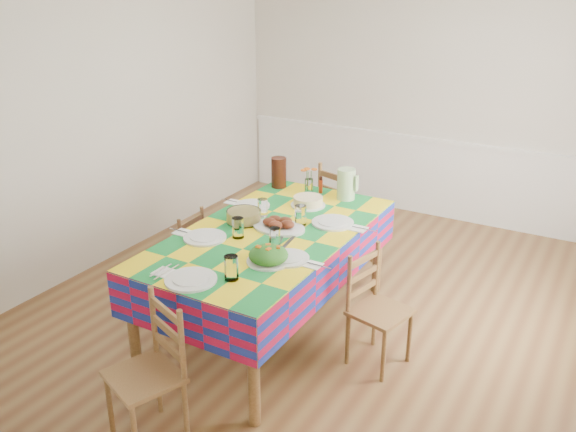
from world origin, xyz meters
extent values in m
cube|color=brown|center=(0.00, 0.00, -0.02)|extent=(4.50, 5.00, 0.04)
cube|color=beige|center=(0.00, 2.52, 1.35)|extent=(4.50, 0.04, 2.70)
cube|color=beige|center=(0.00, -2.52, 1.35)|extent=(4.50, 0.04, 2.70)
cube|color=beige|center=(-2.27, 0.00, 1.35)|extent=(0.04, 5.00, 2.70)
cube|color=white|center=(0.00, 2.47, 0.90)|extent=(4.41, 0.06, 0.04)
cube|color=white|center=(0.00, 2.48, 0.45)|extent=(4.41, 0.03, 0.90)
cylinder|color=brown|center=(-0.67, -1.57, 0.40)|extent=(0.08, 0.08, 0.80)
cylinder|color=brown|center=(0.32, -1.57, 0.40)|extent=(0.08, 0.08, 0.80)
cylinder|color=brown|center=(-0.67, 0.44, 0.40)|extent=(0.08, 0.08, 0.80)
cylinder|color=brown|center=(0.32, 0.44, 0.40)|extent=(0.08, 0.08, 0.80)
cube|color=brown|center=(-0.17, -0.57, 0.82)|extent=(1.13, 2.14, 0.04)
cube|color=maroon|center=(-0.17, -0.57, 0.85)|extent=(1.17, 2.18, 0.01)
cube|color=maroon|center=(-0.76, -0.57, 0.68)|extent=(0.01, 2.18, 0.34)
cube|color=maroon|center=(0.41, -0.57, 0.68)|extent=(0.01, 2.18, 0.34)
cube|color=maroon|center=(-0.17, -1.66, 0.68)|extent=(1.17, 0.01, 0.34)
cube|color=maroon|center=(-0.17, 0.53, 0.68)|extent=(1.17, 0.01, 0.34)
cylinder|color=silver|center=(-0.19, -1.49, 0.86)|extent=(0.34, 0.34, 0.02)
cylinder|color=silver|center=(-0.19, -1.49, 0.87)|extent=(0.24, 0.24, 0.01)
cylinder|color=white|center=(0.02, -1.34, 0.93)|extent=(0.09, 0.09, 0.16)
cube|color=white|center=(-0.41, -1.49, 0.86)|extent=(0.12, 0.12, 0.01)
cube|color=silver|center=(-0.44, -1.49, 0.86)|extent=(0.01, 0.21, 0.00)
cube|color=silver|center=(-0.39, -1.49, 0.86)|extent=(0.01, 0.25, 0.00)
cylinder|color=silver|center=(-0.51, -0.92, 0.86)|extent=(0.32, 0.32, 0.02)
cylinder|color=silver|center=(-0.51, -0.92, 0.87)|extent=(0.22, 0.22, 0.01)
cylinder|color=white|center=(-0.31, -0.77, 0.93)|extent=(0.09, 0.09, 0.15)
cube|color=white|center=(-0.72, -0.92, 0.86)|extent=(0.12, 0.12, 0.01)
cube|color=silver|center=(-0.75, -0.92, 0.86)|extent=(0.20, 0.01, 0.00)
cube|color=silver|center=(-0.70, -0.92, 0.86)|extent=(0.24, 0.01, 0.00)
cylinder|color=silver|center=(-0.57, -0.19, 0.86)|extent=(0.30, 0.30, 0.02)
cylinder|color=silver|center=(-0.57, -0.19, 0.87)|extent=(0.21, 0.21, 0.01)
cylinder|color=white|center=(-0.38, -0.33, 0.92)|extent=(0.08, 0.08, 0.14)
cube|color=white|center=(-0.77, -0.19, 0.86)|extent=(0.11, 0.11, 0.01)
cube|color=silver|center=(-0.79, -0.19, 0.86)|extent=(0.19, 0.01, 0.00)
cube|color=silver|center=(-0.75, -0.19, 0.86)|extent=(0.22, 0.01, 0.00)
cylinder|color=silver|center=(0.19, -0.91, 0.86)|extent=(0.29, 0.29, 0.02)
cylinder|color=silver|center=(0.19, -0.91, 0.87)|extent=(0.21, 0.21, 0.01)
cylinder|color=white|center=(0.00, -0.78, 0.92)|extent=(0.08, 0.08, 0.14)
cube|color=white|center=(0.38, -0.91, 0.86)|extent=(0.11, 0.11, 0.01)
cube|color=silver|center=(0.36, -0.91, 0.86)|extent=(0.18, 0.01, 0.00)
cube|color=silver|center=(0.41, -0.91, 0.86)|extent=(0.22, 0.01, 0.00)
cylinder|color=silver|center=(0.18, -0.19, 0.86)|extent=(0.33, 0.33, 0.02)
cylinder|color=silver|center=(0.18, -0.19, 0.87)|extent=(0.23, 0.23, 0.01)
cylinder|color=white|center=(-0.03, -0.34, 0.93)|extent=(0.09, 0.09, 0.16)
cube|color=white|center=(0.40, -0.19, 0.86)|extent=(0.12, 0.12, 0.01)
cube|color=silver|center=(0.37, -0.19, 0.86)|extent=(0.21, 0.01, 0.00)
cube|color=silver|center=(0.42, -0.19, 0.86)|extent=(0.24, 0.01, 0.00)
ellipsoid|color=silver|center=(-0.13, -0.49, 0.86)|extent=(0.42, 0.30, 0.02)
ellipsoid|color=black|center=(-0.06, -0.49, 0.90)|extent=(0.11, 0.09, 0.06)
ellipsoid|color=black|center=(-0.11, -0.43, 0.90)|extent=(0.11, 0.09, 0.06)
ellipsoid|color=black|center=(-0.19, -0.45, 0.90)|extent=(0.11, 0.09, 0.06)
ellipsoid|color=black|center=(-0.20, -0.51, 0.90)|extent=(0.11, 0.09, 0.06)
ellipsoid|color=black|center=(-0.13, -0.54, 0.90)|extent=(0.11, 0.09, 0.06)
cylinder|color=silver|center=(0.10, -1.01, 0.86)|extent=(0.30, 0.30, 0.01)
ellipsoid|color=#104010|center=(0.10, -1.01, 0.91)|extent=(0.27, 0.27, 0.12)
cube|color=#D25F12|center=(0.04, -1.04, 0.97)|extent=(0.03, 0.02, 0.01)
cube|color=#D25F12|center=(0.08, -0.98, 0.97)|extent=(0.04, 0.04, 0.01)
cube|color=#D25F12|center=(0.12, -1.04, 0.97)|extent=(0.03, 0.04, 0.01)
cube|color=#D25F12|center=(0.16, -0.98, 0.97)|extent=(0.04, 0.04, 0.01)
cylinder|color=white|center=(-0.44, -0.51, 0.90)|extent=(0.27, 0.27, 0.10)
cylinder|color=tan|center=(-0.44, -0.51, 0.90)|extent=(0.25, 0.25, 0.08)
cylinder|color=silver|center=(-0.17, 0.05, 0.86)|extent=(0.29, 0.29, 0.01)
cylinder|color=#DFC988|center=(-0.17, 0.05, 0.90)|extent=(0.25, 0.25, 0.07)
cube|color=black|center=(0.00, -0.70, 0.86)|extent=(0.14, 0.34, 0.01)
cube|color=black|center=(0.06, -0.68, 0.86)|extent=(0.07, 0.36, 0.01)
cylinder|color=white|center=(-0.32, 0.35, 0.91)|extent=(0.07, 0.07, 0.13)
cylinder|color=#2A7527|center=(-0.34, 0.35, 0.96)|extent=(0.01, 0.01, 0.18)
ellipsoid|color=#D25F12|center=(-0.37, 0.35, 1.05)|extent=(0.06, 0.06, 0.02)
cylinder|color=#2A7527|center=(-0.31, 0.36, 0.96)|extent=(0.01, 0.01, 0.18)
ellipsoid|color=#D25F12|center=(-0.28, 0.37, 1.07)|extent=(0.06, 0.06, 0.02)
cylinder|color=#2A7527|center=(-0.32, 0.33, 0.96)|extent=(0.01, 0.01, 0.18)
ellipsoid|color=#D25F12|center=(-0.32, 0.31, 1.08)|extent=(0.06, 0.06, 0.02)
cylinder|color=red|center=(-0.23, 0.39, 0.93)|extent=(0.04, 0.04, 0.15)
cylinder|color=#A5CC90|center=(0.03, 0.37, 0.99)|extent=(0.16, 0.16, 0.27)
cylinder|color=#32130B|center=(-0.63, 0.35, 0.99)|extent=(0.14, 0.14, 0.27)
cube|color=silver|center=(-0.18, -1.59, 0.86)|extent=(0.09, 0.03, 0.02)
cylinder|color=brown|center=(-0.39, -2.08, 0.22)|extent=(0.03, 0.03, 0.44)
cylinder|color=brown|center=(-0.27, -1.78, 0.22)|extent=(0.03, 0.03, 0.44)
cylinder|color=brown|center=(0.05, -1.90, 0.22)|extent=(0.03, 0.03, 0.44)
cube|color=brown|center=(-0.17, -1.99, 0.45)|extent=(0.52, 0.51, 0.03)
cylinder|color=brown|center=(-0.27, -1.77, 0.68)|extent=(0.03, 0.03, 0.48)
cylinder|color=brown|center=(0.06, -1.90, 0.68)|extent=(0.03, 0.03, 0.48)
cube|color=brown|center=(-0.11, -1.83, 0.58)|extent=(0.33, 0.14, 0.05)
cube|color=brown|center=(-0.11, -1.83, 0.71)|extent=(0.33, 0.14, 0.05)
cube|color=brown|center=(-0.11, -1.83, 0.83)|extent=(0.33, 0.14, 0.05)
cylinder|color=brown|center=(0.07, 0.98, 0.24)|extent=(0.04, 0.04, 0.48)
cylinder|color=brown|center=(-0.30, 1.09, 0.24)|extent=(0.04, 0.04, 0.48)
cylinder|color=brown|center=(-0.04, 0.63, 0.24)|extent=(0.04, 0.04, 0.48)
cylinder|color=brown|center=(-0.41, 0.75, 0.24)|extent=(0.04, 0.04, 0.48)
cube|color=brown|center=(-0.17, 0.86, 0.49)|extent=(0.56, 0.54, 0.03)
cylinder|color=brown|center=(-0.05, 0.62, 0.74)|extent=(0.04, 0.04, 0.53)
cylinder|color=brown|center=(-0.41, 0.74, 0.74)|extent=(0.04, 0.04, 0.53)
cube|color=brown|center=(-0.23, 0.68, 0.64)|extent=(0.37, 0.14, 0.05)
cube|color=brown|center=(-0.23, 0.68, 0.78)|extent=(0.37, 0.14, 0.05)
cube|color=brown|center=(-0.23, 0.68, 0.91)|extent=(0.37, 0.14, 0.05)
cylinder|color=brown|center=(-1.25, -0.41, 0.20)|extent=(0.03, 0.03, 0.40)
cylinder|color=brown|center=(-1.24, -0.73, 0.20)|extent=(0.03, 0.03, 0.40)
cylinder|color=brown|center=(-0.95, -0.40, 0.20)|extent=(0.03, 0.03, 0.40)
cylinder|color=brown|center=(-0.93, -0.72, 0.20)|extent=(0.03, 0.03, 0.40)
cube|color=brown|center=(-1.09, -0.57, 0.41)|extent=(0.38, 0.39, 0.03)
cylinder|color=brown|center=(-0.94, -0.40, 0.62)|extent=(0.03, 0.03, 0.45)
cylinder|color=brown|center=(-0.92, -0.72, 0.62)|extent=(0.03, 0.03, 0.45)
cube|color=brown|center=(-0.93, -0.56, 0.53)|extent=(0.04, 0.32, 0.04)
cube|color=brown|center=(-0.93, -0.56, 0.65)|extent=(0.04, 0.32, 0.04)
cube|color=brown|center=(-0.93, -0.56, 0.77)|extent=(0.04, 0.32, 0.04)
cylinder|color=brown|center=(0.87, -0.76, 0.21)|extent=(0.03, 0.03, 0.41)
cylinder|color=brown|center=(0.94, -0.44, 0.21)|extent=(0.03, 0.03, 0.41)
cylinder|color=brown|center=(0.56, -0.69, 0.21)|extent=(0.03, 0.03, 0.41)
cylinder|color=brown|center=(0.64, -0.37, 0.21)|extent=(0.03, 0.03, 0.41)
cube|color=brown|center=(0.75, -0.57, 0.43)|extent=(0.44, 0.46, 0.03)
cylinder|color=brown|center=(0.55, -0.69, 0.64)|extent=(0.03, 0.03, 0.46)
cylinder|color=brown|center=(0.63, -0.37, 0.64)|extent=(0.03, 0.03, 0.46)
cube|color=brown|center=(0.59, -0.53, 0.55)|extent=(0.09, 0.33, 0.05)
cube|color=brown|center=(0.59, -0.53, 0.67)|extent=(0.09, 0.33, 0.05)
cube|color=brown|center=(0.59, -0.53, 0.79)|extent=(0.09, 0.33, 0.05)
camera|label=1|loc=(2.06, -4.15, 2.69)|focal=38.00mm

